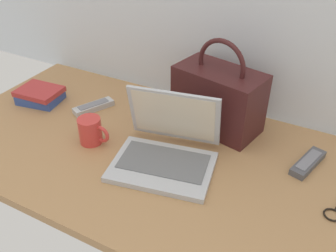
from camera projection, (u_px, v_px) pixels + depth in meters
name	position (u px, v px, depth m)	size (l,w,h in m)	color
desk	(164.00, 159.00, 1.20)	(1.60, 0.76, 0.03)	#A87A4C
laptop	(167.00, 149.00, 1.15)	(0.35, 0.32, 0.21)	#B2B5BA
coffee_mug	(91.00, 130.00, 1.23)	(0.12, 0.08, 0.09)	red
remote_control_near	(94.00, 107.00, 1.42)	(0.11, 0.16, 0.02)	#B7B7B7
remote_control_far	(308.00, 163.00, 1.14)	(0.09, 0.17, 0.02)	#4C4C51
handbag	(218.00, 98.00, 1.27)	(0.33, 0.22, 0.33)	#3F1919
book_stack	(40.00, 95.00, 1.47)	(0.18, 0.15, 0.06)	#334C99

